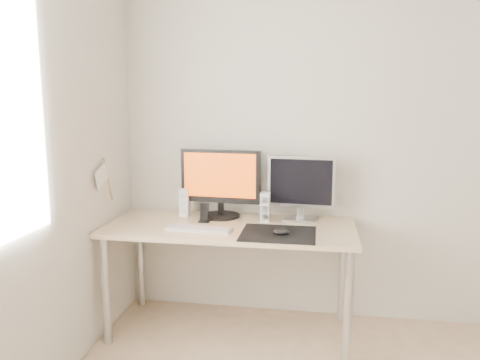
{
  "coord_description": "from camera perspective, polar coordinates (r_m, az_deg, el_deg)",
  "views": [
    {
      "loc": [
        -0.39,
        -1.5,
        1.53
      ],
      "look_at": [
        -0.88,
        1.49,
        1.01
      ],
      "focal_mm": 35.0,
      "sensor_mm": 36.0,
      "label": 1
    }
  ],
  "objects": [
    {
      "name": "phone_dock",
      "position": [
        3.11,
        -4.36,
        -4.44
      ],
      "size": [
        0.07,
        0.06,
        0.13
      ],
      "color": "black",
      "rests_on": "desk"
    },
    {
      "name": "pennant",
      "position": [
        3.08,
        -16.28,
        0.35
      ],
      "size": [
        0.01,
        0.23,
        0.29
      ],
      "color": "#A57F54",
      "rests_on": "wall_left"
    },
    {
      "name": "wall_back",
      "position": [
        3.29,
        16.23,
        4.47
      ],
      "size": [
        3.5,
        0.0,
        3.5
      ],
      "primitive_type": "plane",
      "rotation": [
        1.57,
        0.0,
        0.0
      ],
      "color": "beige",
      "rests_on": "ground"
    },
    {
      "name": "mousepad",
      "position": [
        2.85,
        4.68,
        -6.53
      ],
      "size": [
        0.45,
        0.4,
        0.0
      ],
      "primitive_type": "cube",
      "color": "black",
      "rests_on": "desk"
    },
    {
      "name": "second_monitor",
      "position": [
        3.14,
        7.47,
        -0.61
      ],
      "size": [
        0.45,
        0.18,
        0.43
      ],
      "color": "#B5B5B7",
      "rests_on": "desk"
    },
    {
      "name": "speaker_left",
      "position": [
        3.27,
        -6.75,
        -2.72
      ],
      "size": [
        0.06,
        0.08,
        0.2
      ],
      "color": "white",
      "rests_on": "desk"
    },
    {
      "name": "main_monitor",
      "position": [
        3.19,
        -2.4,
        -0.11
      ],
      "size": [
        0.55,
        0.28,
        0.47
      ],
      "color": "black",
      "rests_on": "desk"
    },
    {
      "name": "speaker_right",
      "position": [
        3.11,
        3.1,
        -3.31
      ],
      "size": [
        0.06,
        0.08,
        0.2
      ],
      "color": "silver",
      "rests_on": "desk"
    },
    {
      "name": "keyboard",
      "position": [
        2.94,
        -5.01,
        -5.93
      ],
      "size": [
        0.43,
        0.16,
        0.02
      ],
      "color": "#AFAFB2",
      "rests_on": "desk"
    },
    {
      "name": "desk",
      "position": [
        3.06,
        -1.18,
        -6.93
      ],
      "size": [
        1.6,
        0.7,
        0.73
      ],
      "color": "#D1B587",
      "rests_on": "ground"
    },
    {
      "name": "mouse",
      "position": [
        2.82,
        5.04,
        -6.33
      ],
      "size": [
        0.1,
        0.06,
        0.04
      ],
      "primitive_type": "ellipsoid",
      "color": "black",
      "rests_on": "mousepad"
    }
  ]
}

